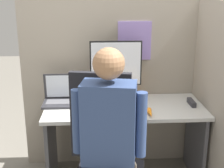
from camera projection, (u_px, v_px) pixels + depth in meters
name	position (u px, v px, depth m)	size (l,w,h in m)	color
cubicle_panel_back	(121.00, 85.00, 3.01)	(1.88, 0.05, 1.61)	gray
cubicle_panel_right	(208.00, 97.00, 2.67)	(0.04, 1.24, 1.61)	gray
desk	(124.00, 125.00, 2.77)	(1.38, 0.62, 0.71)	#B7B7B2
paper_box	(116.00, 96.00, 2.85)	(0.33, 0.26, 0.07)	orange
monitor	(116.00, 67.00, 2.77)	(0.46, 0.23, 0.48)	black
laptop	(64.00, 98.00, 2.77)	(0.36, 0.24, 0.26)	#2D2D33
mouse	(94.00, 108.00, 2.64)	(0.06, 0.04, 0.03)	black
stapler	(191.00, 102.00, 2.74)	(0.04, 0.16, 0.04)	#2D2D33
carrot_toy	(150.00, 113.00, 2.50)	(0.05, 0.16, 0.05)	orange
office_chair	(105.00, 155.00, 2.17)	(0.55, 0.60, 1.14)	black
person	(111.00, 138.00, 1.96)	(0.47, 0.44, 1.36)	brown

